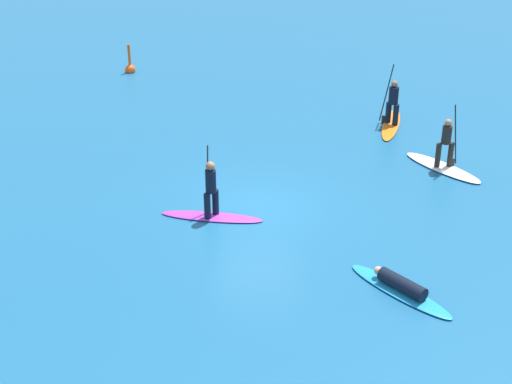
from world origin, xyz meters
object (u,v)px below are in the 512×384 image
at_px(surfer_on_white_board, 444,159).
at_px(surfer_on_blue_board, 400,287).
at_px(marker_buoy, 130,68).
at_px(surfer_on_orange_board, 392,113).
at_px(surfer_on_purple_board, 211,202).

height_order(surfer_on_white_board, surfer_on_blue_board, surfer_on_white_board).
bearing_deg(surfer_on_white_board, marker_buoy, -169.23).
height_order(surfer_on_blue_board, surfer_on_orange_board, surfer_on_orange_board).
bearing_deg(surfer_on_orange_board, surfer_on_purple_board, 153.43).
distance_m(surfer_on_purple_board, surfer_on_orange_board, 9.46).
xyz_separation_m(surfer_on_orange_board, marker_buoy, (-10.83, 5.97, -0.28)).
bearing_deg(surfer_on_blue_board, surfer_on_orange_board, -49.18).
distance_m(surfer_on_orange_board, marker_buoy, 12.37).
bearing_deg(surfer_on_blue_board, surfer_on_white_board, -61.55).
distance_m(surfer_on_blue_board, marker_buoy, 19.43).
xyz_separation_m(surfer_on_blue_board, surfer_on_orange_board, (1.15, 10.87, 0.32)).
bearing_deg(surfer_on_orange_board, surfer_on_white_board, -148.35).
xyz_separation_m(surfer_on_blue_board, marker_buoy, (-9.68, 16.84, 0.04)).
bearing_deg(surfer_on_white_board, surfer_on_orange_board, 157.79).
distance_m(surfer_on_white_board, surfer_on_purple_board, 8.12).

